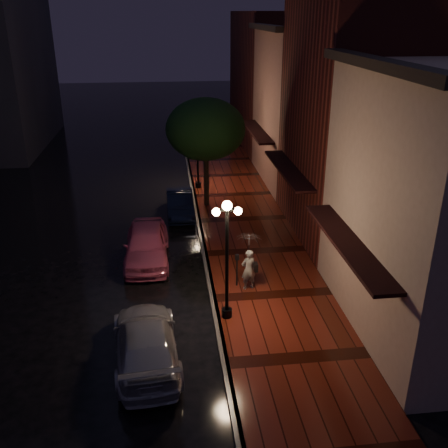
# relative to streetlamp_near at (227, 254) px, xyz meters

# --- Properties ---
(ground) EXTENTS (120.00, 120.00, 0.00)m
(ground) POSITION_rel_streetlamp_near_xyz_m (-0.35, 5.00, -2.60)
(ground) COLOR black
(ground) RESTS_ON ground
(sidewalk) EXTENTS (4.50, 60.00, 0.15)m
(sidewalk) POSITION_rel_streetlamp_near_xyz_m (1.90, 5.00, -2.53)
(sidewalk) COLOR #45160C
(sidewalk) RESTS_ON ground
(curb) EXTENTS (0.25, 60.00, 0.15)m
(curb) POSITION_rel_streetlamp_near_xyz_m (-0.35, 5.00, -2.53)
(curb) COLOR #595451
(curb) RESTS_ON ground
(storefront_near) EXTENTS (5.00, 8.00, 8.50)m
(storefront_near) POSITION_rel_streetlamp_near_xyz_m (6.65, -1.00, 1.65)
(storefront_near) COLOR gray
(storefront_near) RESTS_ON ground
(storefront_mid) EXTENTS (5.00, 8.00, 11.00)m
(storefront_mid) POSITION_rel_streetlamp_near_xyz_m (6.65, 7.00, 2.90)
(storefront_mid) COLOR #511914
(storefront_mid) RESTS_ON ground
(storefront_far) EXTENTS (5.00, 8.00, 9.00)m
(storefront_far) POSITION_rel_streetlamp_near_xyz_m (6.65, 15.00, 1.90)
(storefront_far) COLOR #8C5951
(storefront_far) RESTS_ON ground
(storefront_extra) EXTENTS (5.00, 12.00, 10.00)m
(storefront_extra) POSITION_rel_streetlamp_near_xyz_m (6.65, 25.00, 2.40)
(storefront_extra) COLOR #511914
(storefront_extra) RESTS_ON ground
(streetlamp_near) EXTENTS (0.96, 0.36, 4.31)m
(streetlamp_near) POSITION_rel_streetlamp_near_xyz_m (0.00, 0.00, 0.00)
(streetlamp_near) COLOR black
(streetlamp_near) RESTS_ON sidewalk
(streetlamp_far) EXTENTS (0.96, 0.36, 4.31)m
(streetlamp_far) POSITION_rel_streetlamp_near_xyz_m (0.00, 14.00, 0.00)
(streetlamp_far) COLOR black
(streetlamp_far) RESTS_ON sidewalk
(street_tree) EXTENTS (4.16, 4.16, 5.80)m
(street_tree) POSITION_rel_streetlamp_near_xyz_m (0.26, 10.99, 1.64)
(street_tree) COLOR black
(street_tree) RESTS_ON sidewalk
(pink_car) EXTENTS (1.89, 4.62, 1.57)m
(pink_car) POSITION_rel_streetlamp_near_xyz_m (-2.86, 4.92, -1.82)
(pink_car) COLOR #D4577D
(pink_car) RESTS_ON ground
(navy_car) EXTENTS (1.41, 3.89, 1.27)m
(navy_car) POSITION_rel_streetlamp_near_xyz_m (-1.24, 10.02, -1.96)
(navy_car) COLOR black
(navy_car) RESTS_ON ground
(silver_car) EXTENTS (2.32, 4.88, 1.37)m
(silver_car) POSITION_rel_streetlamp_near_xyz_m (-2.72, -1.88, -1.91)
(silver_car) COLOR #A3A2AA
(silver_car) RESTS_ON ground
(woman_with_umbrella) EXTENTS (0.95, 0.97, 2.28)m
(woman_with_umbrella) POSITION_rel_streetlamp_near_xyz_m (1.06, 1.83, -0.94)
(woman_with_umbrella) COLOR white
(woman_with_umbrella) RESTS_ON sidewalk
(parking_meter) EXTENTS (0.15, 0.13, 1.33)m
(parking_meter) POSITION_rel_streetlamp_near_xyz_m (0.65, 2.10, -1.64)
(parking_meter) COLOR black
(parking_meter) RESTS_ON sidewalk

